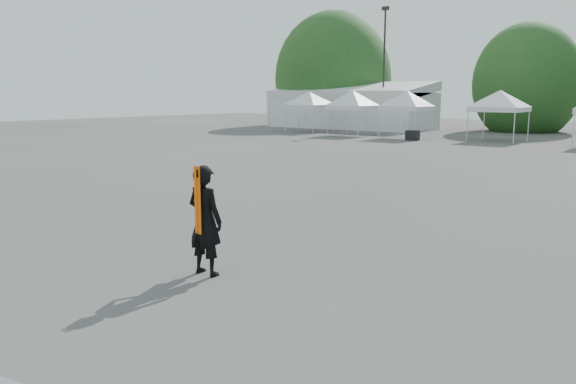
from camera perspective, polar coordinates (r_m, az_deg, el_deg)
The scene contains 11 objects.
ground at distance 11.46m, azimuth 3.90°, elevation -5.53°, with size 120.00×120.00×0.00m, color #474442.
marquee at distance 52.39m, azimuth 6.29°, elevation 8.64°, with size 15.00×6.25×4.23m.
light_pole_west at distance 49.53m, azimuth 9.73°, elevation 12.89°, with size 0.60×0.25×10.30m.
tree_far_w at distance 57.11m, azimuth 4.56°, elevation 11.34°, with size 4.80×4.80×7.30m.
tree_mid_w at distance 51.11m, azimuth 23.05°, elevation 10.09°, with size 4.16×4.16×6.33m.
tent_a at distance 46.60m, azimuth 2.21°, elevation 9.88°, with size 4.29×4.29×3.88m.
tent_b at distance 42.85m, azimuth 6.60°, elevation 9.83°, with size 4.14×4.14×3.88m.
tent_c at distance 40.63m, azimuth 11.99°, elevation 9.68°, with size 4.12×4.12×3.88m.
tent_d at distance 39.76m, azimuth 20.74°, elevation 9.27°, with size 4.51×4.51×3.88m.
man at distance 9.57m, azimuth -8.43°, elevation -2.86°, with size 0.72×0.50×1.89m.
crate_west at distance 38.80m, azimuth 12.54°, elevation 5.63°, with size 0.85×0.66×0.66m, color black.
Camera 1 is at (6.33, -9.06, 3.04)m, focal length 35.00 mm.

